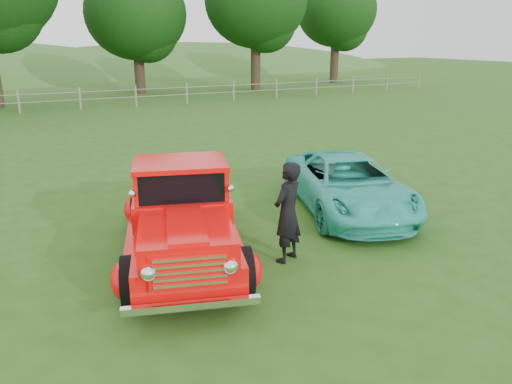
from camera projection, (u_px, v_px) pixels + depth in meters
name	position (u px, v px, depth m)	size (l,w,h in m)	color
ground	(279.00, 279.00, 8.06)	(140.00, 140.00, 0.00)	#284E14
distant_hills	(3.00, 111.00, 58.51)	(116.00, 60.00, 18.00)	#2F6525
fence_line	(80.00, 99.00, 26.69)	(48.00, 0.12, 1.20)	gray
tree_near_east	(136.00, 14.00, 33.42)	(6.80, 6.80, 8.33)	#2E2017
tree_mid_east	(256.00, 1.00, 34.84)	(7.20, 7.20, 9.44)	#2E2017
tree_far_east	(337.00, 11.00, 41.33)	(6.60, 6.60, 8.86)	#2E2017
red_pickup	(182.00, 215.00, 8.61)	(3.18, 5.27, 1.78)	black
teal_sedan	(348.00, 184.00, 11.06)	(2.06, 4.47, 1.24)	#30C1AA
man	(288.00, 212.00, 8.49)	(0.64, 0.42, 1.76)	black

